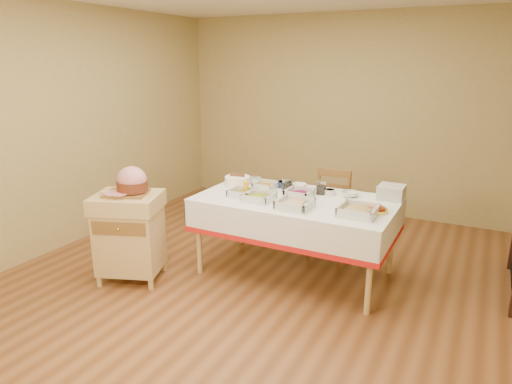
# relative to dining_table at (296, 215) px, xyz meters

# --- Properties ---
(room_shell) EXTENTS (5.00, 5.00, 5.00)m
(room_shell) POSITION_rel_dining_table_xyz_m (-0.30, -0.30, 0.70)
(room_shell) COLOR brown
(room_shell) RESTS_ON ground
(dining_table) EXTENTS (1.82, 1.02, 0.76)m
(dining_table) POSITION_rel_dining_table_xyz_m (0.00, 0.00, 0.00)
(dining_table) COLOR #D5B475
(dining_table) RESTS_ON ground
(butcher_cart) EXTENTS (0.72, 0.67, 0.83)m
(butcher_cart) POSITION_rel_dining_table_xyz_m (-1.32, -0.81, -0.13)
(butcher_cart) COLOR #D5B475
(butcher_cart) RESTS_ON ground
(dining_chair) EXTENTS (0.42, 0.40, 0.88)m
(dining_chair) POSITION_rel_dining_table_xyz_m (0.11, 0.71, -0.15)
(dining_chair) COLOR brown
(dining_chair) RESTS_ON ground
(ham_on_board) EXTENTS (0.39, 0.37, 0.26)m
(ham_on_board) POSITION_rel_dining_table_xyz_m (-1.28, -0.78, 0.34)
(ham_on_board) COLOR brown
(ham_on_board) RESTS_ON butcher_cart
(serving_dish_a) EXTENTS (0.23, 0.22, 0.10)m
(serving_dish_a) POSITION_rel_dining_table_xyz_m (-0.49, -0.16, 0.19)
(serving_dish_a) COLOR silver
(serving_dish_a) RESTS_ON dining_table
(serving_dish_b) EXTENTS (0.26, 0.26, 0.10)m
(serving_dish_b) POSITION_rel_dining_table_xyz_m (-0.28, -0.22, 0.20)
(serving_dish_b) COLOR silver
(serving_dish_b) RESTS_ON dining_table
(serving_dish_c) EXTENTS (0.28, 0.28, 0.12)m
(serving_dish_c) POSITION_rel_dining_table_xyz_m (0.10, -0.27, 0.20)
(serving_dish_c) COLOR silver
(serving_dish_c) RESTS_ON dining_table
(serving_dish_d) EXTENTS (0.31, 0.31, 0.12)m
(serving_dish_d) POSITION_rel_dining_table_xyz_m (0.64, -0.20, 0.20)
(serving_dish_d) COLOR silver
(serving_dish_d) RESTS_ON dining_table
(serving_dish_e) EXTENTS (0.22, 0.21, 0.10)m
(serving_dish_e) POSITION_rel_dining_table_xyz_m (-0.40, 0.16, 0.19)
(serving_dish_e) COLOR silver
(serving_dish_e) RESTS_ON dining_table
(serving_dish_f) EXTENTS (0.25, 0.23, 0.11)m
(serving_dish_f) POSITION_rel_dining_table_xyz_m (0.01, 0.05, 0.20)
(serving_dish_f) COLOR silver
(serving_dish_f) RESTS_ON dining_table
(small_bowl_left) EXTENTS (0.13, 0.13, 0.06)m
(small_bowl_left) POSITION_rel_dining_table_xyz_m (-0.60, 0.31, 0.19)
(small_bowl_left) COLOR silver
(small_bowl_left) RESTS_ON dining_table
(small_bowl_mid) EXTENTS (0.14, 0.14, 0.06)m
(small_bowl_mid) POSITION_rel_dining_table_xyz_m (-0.27, 0.31, 0.19)
(small_bowl_mid) COLOR navy
(small_bowl_mid) RESTS_ON dining_table
(small_bowl_right) EXTENTS (0.11, 0.11, 0.05)m
(small_bowl_right) POSITION_rel_dining_table_xyz_m (0.24, 0.26, 0.19)
(small_bowl_right) COLOR silver
(small_bowl_right) RESTS_ON dining_table
(bowl_white_imported) EXTENTS (0.15, 0.15, 0.03)m
(bowl_white_imported) POSITION_rel_dining_table_xyz_m (-0.13, 0.38, 0.18)
(bowl_white_imported) COLOR silver
(bowl_white_imported) RESTS_ON dining_table
(bowl_small_imported) EXTENTS (0.20, 0.20, 0.05)m
(bowl_small_imported) POSITION_rel_dining_table_xyz_m (0.43, 0.29, 0.19)
(bowl_small_imported) COLOR silver
(bowl_small_imported) RESTS_ON dining_table
(preserve_jar_left) EXTENTS (0.11, 0.11, 0.13)m
(preserve_jar_left) POSITION_rel_dining_table_xyz_m (-0.17, 0.17, 0.22)
(preserve_jar_left) COLOR silver
(preserve_jar_left) RESTS_ON dining_table
(preserve_jar_right) EXTENTS (0.10, 0.10, 0.13)m
(preserve_jar_right) POSITION_rel_dining_table_xyz_m (0.16, 0.25, 0.22)
(preserve_jar_right) COLOR silver
(preserve_jar_right) RESTS_ON dining_table
(mustard_bottle) EXTENTS (0.05, 0.05, 0.17)m
(mustard_bottle) POSITION_rel_dining_table_xyz_m (-0.47, -0.12, 0.24)
(mustard_bottle) COLOR yellow
(mustard_bottle) RESTS_ON dining_table
(bread_basket) EXTENTS (0.26, 0.26, 0.11)m
(bread_basket) POSITION_rel_dining_table_xyz_m (-0.72, 0.15, 0.21)
(bread_basket) COLOR white
(bread_basket) RESTS_ON dining_table
(plate_stack) EXTENTS (0.23, 0.23, 0.13)m
(plate_stack) POSITION_rel_dining_table_xyz_m (0.79, 0.40, 0.23)
(plate_stack) COLOR silver
(plate_stack) RESTS_ON dining_table
(brass_platter) EXTENTS (0.32, 0.23, 0.04)m
(brass_platter) POSITION_rel_dining_table_xyz_m (0.69, -0.05, 0.18)
(brass_platter) COLOR gold
(brass_platter) RESTS_ON dining_table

